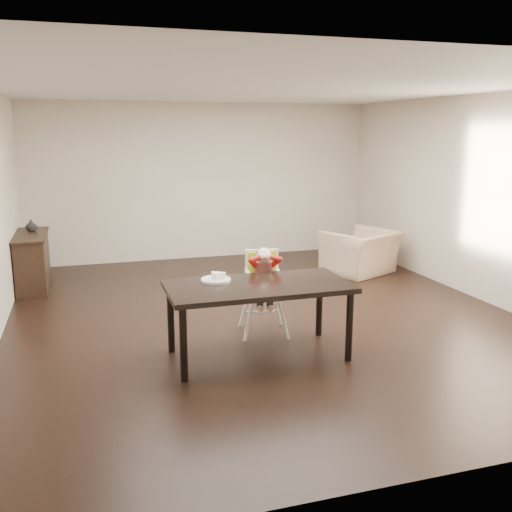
{
  "coord_description": "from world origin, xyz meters",
  "views": [
    {
      "loc": [
        -2.06,
        -6.35,
        2.23
      ],
      "look_at": [
        -0.32,
        -0.69,
        0.92
      ],
      "focal_mm": 40.0,
      "sensor_mm": 36.0,
      "label": 1
    }
  ],
  "objects": [
    {
      "name": "ground",
      "position": [
        0.0,
        0.0,
        0.0
      ],
      "size": [
        7.0,
        7.0,
        0.0
      ],
      "primitive_type": "plane",
      "color": "black",
      "rests_on": "ground"
    },
    {
      "name": "room_walls",
      "position": [
        0.0,
        0.0,
        1.86
      ],
      "size": [
        6.02,
        7.02,
        2.71
      ],
      "color": "#BEB29E",
      "rests_on": "ground"
    },
    {
      "name": "vase",
      "position": [
        -2.78,
        2.45,
        0.87
      ],
      "size": [
        0.22,
        0.22,
        0.16
      ],
      "primitive_type": "imported",
      "rotation": [
        0.0,
        0.0,
        0.42
      ],
      "color": "#99999E",
      "rests_on": "sideboard"
    },
    {
      "name": "sideboard",
      "position": [
        -2.78,
        2.21,
        0.4
      ],
      "size": [
        0.44,
        1.26,
        0.79
      ],
      "color": "black",
      "rests_on": "ground"
    },
    {
      "name": "high_chair",
      "position": [
        -0.19,
        -0.54,
        0.69
      ],
      "size": [
        0.47,
        0.47,
        0.98
      ],
      "rotation": [
        0.0,
        0.0,
        -0.17
      ],
      "color": "white",
      "rests_on": "ground"
    },
    {
      "name": "dining_table",
      "position": [
        -0.44,
        -1.18,
        0.67
      ],
      "size": [
        1.8,
        0.9,
        0.75
      ],
      "color": "black",
      "rests_on": "ground"
    },
    {
      "name": "armchair",
      "position": [
        2.13,
        1.6,
        0.46
      ],
      "size": [
        1.24,
        1.06,
        0.92
      ],
      "primitive_type": "imported",
      "rotation": [
        0.0,
        0.0,
        3.57
      ],
      "color": "tan",
      "rests_on": "ground"
    },
    {
      "name": "plate",
      "position": [
        -0.81,
        -0.95,
        0.78
      ],
      "size": [
        0.32,
        0.32,
        0.09
      ],
      "rotation": [
        0.0,
        0.0,
        0.07
      ],
      "color": "white",
      "rests_on": "dining_table"
    }
  ]
}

